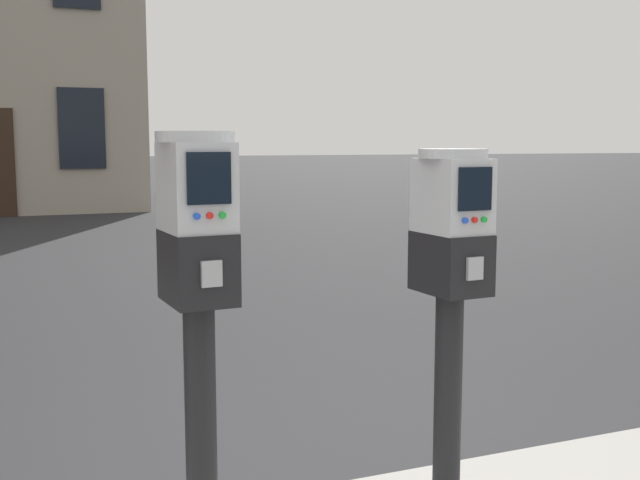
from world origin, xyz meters
TOP-DOWN VIEW (x-y plane):
  - parking_meter_near_kerb at (-0.80, -0.32)m, footprint 0.23×0.26m
  - parking_meter_twin_adjacent at (0.02, -0.32)m, footprint 0.23×0.26m

SIDE VIEW (x-z plane):
  - parking_meter_twin_adjacent at x=0.02m, z-range 0.38..1.67m
  - parking_meter_near_kerb at x=-0.80m, z-range 0.39..1.73m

